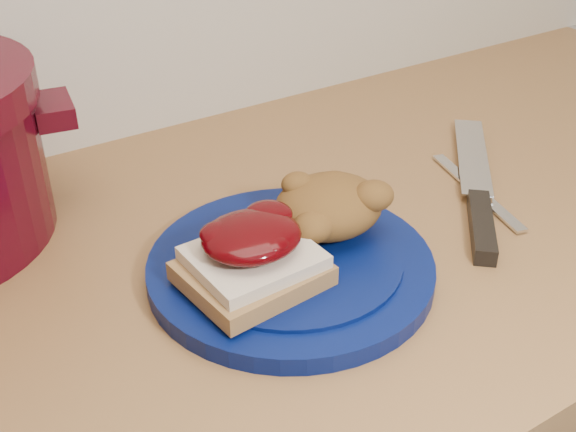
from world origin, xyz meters
TOP-DOWN VIEW (x-y plane):
  - plate at (-0.02, 1.44)m, footprint 0.26×0.26m
  - sandwich at (-0.07, 1.43)m, footprint 0.12×0.11m
  - stuffing_mound at (0.03, 1.46)m, footprint 0.11×0.09m
  - chef_knife at (0.20, 1.43)m, footprint 0.22×0.25m
  - butter_knife at (0.23, 1.46)m, footprint 0.05×0.17m

SIDE VIEW (x-z plane):
  - butter_knife at x=0.23m, z-range 0.90..0.91m
  - plate at x=-0.02m, z-range 0.90..0.92m
  - chef_knife at x=0.20m, z-range 0.90..0.92m
  - sandwich at x=-0.07m, z-range 0.92..0.97m
  - stuffing_mound at x=0.03m, z-range 0.92..0.97m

